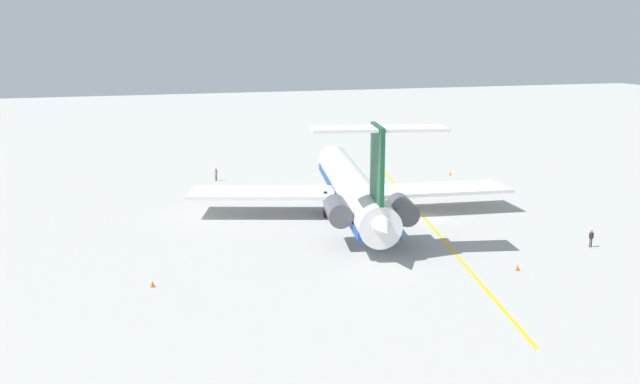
{
  "coord_description": "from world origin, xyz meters",
  "views": [
    {
      "loc": [
        -74.5,
        37.95,
        21.06
      ],
      "look_at": [
        4.22,
        11.73,
        3.01
      ],
      "focal_mm": 40.58,
      "sensor_mm": 36.0,
      "label": 1
    }
  ],
  "objects_px": {
    "main_jetliner": "(353,188)",
    "safety_cone_tail": "(450,174)",
    "ground_crew_near_tail": "(591,236)",
    "safety_cone_wingtip": "(152,284)",
    "safety_cone_nose": "(518,268)",
    "ground_crew_near_nose": "(216,173)"
  },
  "relations": [
    {
      "from": "main_jetliner",
      "to": "safety_cone_tail",
      "type": "height_order",
      "value": "main_jetliner"
    },
    {
      "from": "ground_crew_near_tail",
      "to": "safety_cone_tail",
      "type": "height_order",
      "value": "ground_crew_near_tail"
    },
    {
      "from": "main_jetliner",
      "to": "safety_cone_wingtip",
      "type": "relative_size",
      "value": 79.29
    },
    {
      "from": "main_jetliner",
      "to": "safety_cone_tail",
      "type": "bearing_deg",
      "value": -37.47
    },
    {
      "from": "safety_cone_wingtip",
      "to": "safety_cone_tail",
      "type": "xyz_separation_m",
      "value": [
        36.88,
        -48.46,
        0.0
      ]
    },
    {
      "from": "ground_crew_near_tail",
      "to": "safety_cone_nose",
      "type": "distance_m",
      "value": 12.01
    },
    {
      "from": "main_jetliner",
      "to": "ground_crew_near_nose",
      "type": "xyz_separation_m",
      "value": [
        26.6,
        11.44,
        -2.34
      ]
    },
    {
      "from": "safety_cone_nose",
      "to": "ground_crew_near_nose",
      "type": "bearing_deg",
      "value": 20.35
    },
    {
      "from": "main_jetliner",
      "to": "ground_crew_near_tail",
      "type": "bearing_deg",
      "value": -123.7
    },
    {
      "from": "main_jetliner",
      "to": "ground_crew_near_tail",
      "type": "distance_m",
      "value": 26.81
    },
    {
      "from": "main_jetliner",
      "to": "ground_crew_near_tail",
      "type": "xyz_separation_m",
      "value": [
        -19.37,
        -18.38,
        -2.36
      ]
    },
    {
      "from": "main_jetliner",
      "to": "safety_cone_nose",
      "type": "height_order",
      "value": "main_jetliner"
    },
    {
      "from": "ground_crew_near_nose",
      "to": "safety_cone_tail",
      "type": "height_order",
      "value": "ground_crew_near_nose"
    },
    {
      "from": "main_jetliner",
      "to": "safety_cone_tail",
      "type": "distance_m",
      "value": 30.65
    },
    {
      "from": "ground_crew_near_tail",
      "to": "safety_cone_wingtip",
      "type": "xyz_separation_m",
      "value": [
        1.97,
        43.4,
        -0.86
      ]
    },
    {
      "from": "safety_cone_nose",
      "to": "safety_cone_tail",
      "type": "relative_size",
      "value": 1.0
    },
    {
      "from": "safety_cone_nose",
      "to": "safety_cone_wingtip",
      "type": "distance_m",
      "value": 32.7
    },
    {
      "from": "safety_cone_tail",
      "to": "ground_crew_near_tail",
      "type": "bearing_deg",
      "value": 172.57
    },
    {
      "from": "ground_crew_near_tail",
      "to": "main_jetliner",
      "type": "bearing_deg",
      "value": -110.31
    },
    {
      "from": "safety_cone_nose",
      "to": "safety_cone_wingtip",
      "type": "bearing_deg",
      "value": 79.36
    },
    {
      "from": "ground_crew_near_nose",
      "to": "safety_cone_nose",
      "type": "bearing_deg",
      "value": -123.15
    },
    {
      "from": "ground_crew_near_tail",
      "to": "ground_crew_near_nose",
      "type": "bearing_deg",
      "value": -120.83
    }
  ]
}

